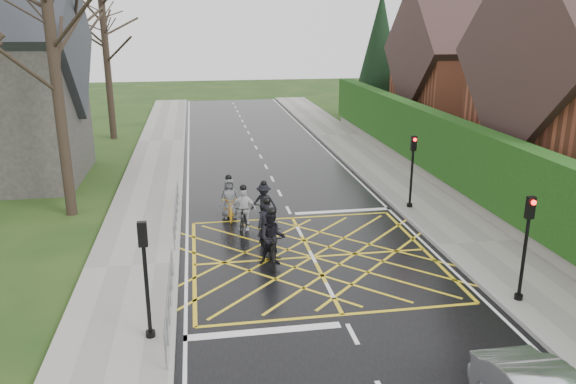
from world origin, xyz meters
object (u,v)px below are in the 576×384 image
object	(u,v)px
cyclist_mid	(264,207)
cyclist_lead	(229,203)
cyclist_front	(244,214)
cyclist_back	(273,243)
cyclist_rear	(267,235)

from	to	relation	value
cyclist_mid	cyclist_lead	world-z (taller)	cyclist_lead
cyclist_lead	cyclist_front	bearing A→B (deg)	-74.82
cyclist_mid	cyclist_lead	size ratio (longest dim) A/B	0.98
cyclist_back	cyclist_rear	bearing A→B (deg)	98.03
cyclist_back	cyclist_front	size ratio (longest dim) A/B	1.08
cyclist_mid	cyclist_front	distance (m)	1.14
cyclist_rear	cyclist_mid	world-z (taller)	cyclist_rear
cyclist_rear	cyclist_lead	world-z (taller)	cyclist_rear
cyclist_rear	cyclist_mid	bearing A→B (deg)	82.57
cyclist_mid	cyclist_lead	distance (m)	1.51
cyclist_lead	cyclist_rear	bearing A→B (deg)	-76.51
cyclist_back	cyclist_front	distance (m)	3.41
cyclist_back	cyclist_mid	bearing A→B (deg)	92.69
cyclist_rear	cyclist_front	bearing A→B (deg)	102.30
cyclist_back	cyclist_lead	xyz separation A→B (m)	(-1.10, 4.81, -0.12)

